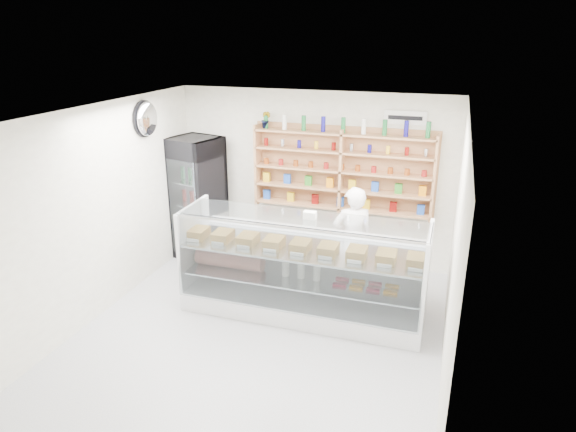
% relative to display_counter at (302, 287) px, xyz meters
% --- Properties ---
extents(room, '(5.00, 5.00, 5.00)m').
position_rel_display_counter_xyz_m(room, '(-0.37, -0.67, 1.02)').
color(room, silver).
rests_on(room, ground).
extents(display_counter, '(3.25, 0.97, 1.41)m').
position_rel_display_counter_xyz_m(display_counter, '(0.00, 0.00, 0.00)').
color(display_counter, white).
rests_on(display_counter, floor).
extents(shop_worker, '(0.69, 0.59, 1.61)m').
position_rel_display_counter_xyz_m(shop_worker, '(0.50, 0.84, 0.42)').
color(shop_worker, white).
rests_on(shop_worker, floor).
extents(drinks_cooler, '(0.90, 0.88, 2.05)m').
position_rel_display_counter_xyz_m(drinks_cooler, '(-2.22, 1.31, 0.65)').
color(drinks_cooler, black).
rests_on(drinks_cooler, floor).
extents(wall_shelving, '(2.84, 0.28, 1.33)m').
position_rel_display_counter_xyz_m(wall_shelving, '(0.13, 1.67, 1.21)').
color(wall_shelving, tan).
rests_on(wall_shelving, back_wall).
extents(potted_plant, '(0.16, 0.14, 0.27)m').
position_rel_display_counter_xyz_m(potted_plant, '(-1.12, 1.67, 1.95)').
color(potted_plant, '#1E6626').
rests_on(potted_plant, wall_shelving).
extents(security_mirror, '(0.15, 0.50, 0.50)m').
position_rel_display_counter_xyz_m(security_mirror, '(-2.54, 0.53, 2.07)').
color(security_mirror, silver).
rests_on(security_mirror, left_wall).
extents(wall_sign, '(0.62, 0.03, 0.20)m').
position_rel_display_counter_xyz_m(wall_sign, '(1.03, 1.80, 2.07)').
color(wall_sign, white).
rests_on(wall_sign, back_wall).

